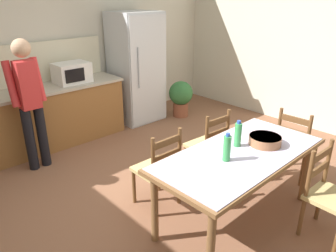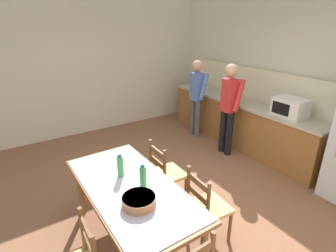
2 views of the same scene
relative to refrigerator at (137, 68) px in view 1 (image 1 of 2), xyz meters
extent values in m
plane|color=brown|center=(-1.30, -2.19, -0.94)|extent=(8.32, 8.32, 0.00)
cube|color=beige|center=(-1.30, 0.47, 0.51)|extent=(6.52, 0.12, 2.90)
cube|color=beige|center=(1.96, -2.19, 0.51)|extent=(0.12, 5.20, 2.90)
cube|color=brown|center=(-2.24, 0.04, -0.51)|extent=(3.46, 0.62, 0.86)
cube|color=#B2A893|center=(-2.24, 0.04, -0.06)|extent=(3.50, 0.66, 0.04)
cube|color=silver|center=(0.00, 0.01, 0.00)|extent=(0.79, 0.68, 1.89)
cube|color=silver|center=(0.00, -0.34, 0.00)|extent=(0.76, 0.02, 1.81)
cylinder|color=#A5AAB2|center=(-0.24, -0.36, 0.09)|extent=(0.02, 0.02, 0.66)
cube|color=white|center=(-1.21, 0.02, 0.11)|extent=(0.50, 0.38, 0.30)
cube|color=black|center=(-1.26, -0.17, 0.11)|extent=(0.30, 0.01, 0.19)
cylinder|color=brown|center=(-1.85, -3.29, -0.58)|extent=(0.07, 0.07, 0.72)
cylinder|color=brown|center=(-0.21, -3.27, -0.58)|extent=(0.07, 0.07, 0.72)
cylinder|color=brown|center=(-1.86, -2.63, -0.58)|extent=(0.07, 0.07, 0.72)
cylinder|color=brown|center=(-0.22, -2.61, -0.58)|extent=(0.07, 0.07, 0.72)
cube|color=brown|center=(-1.03, -2.95, -0.21)|extent=(1.85, 0.89, 0.04)
cube|color=#B7B2CC|center=(-1.03, -2.95, -0.18)|extent=(1.77, 0.85, 0.01)
cylinder|color=green|center=(-1.26, -2.95, -0.06)|extent=(0.07, 0.07, 0.24)
cylinder|color=#2D51B2|center=(-1.26, -2.95, 0.08)|extent=(0.04, 0.04, 0.03)
cylinder|color=green|center=(-0.94, -2.84, -0.06)|extent=(0.07, 0.07, 0.24)
cylinder|color=#2D51B2|center=(-0.94, -2.84, 0.08)|extent=(0.04, 0.04, 0.03)
cylinder|color=#9E6642|center=(-0.71, -3.01, -0.13)|extent=(0.32, 0.32, 0.09)
cylinder|color=#9E6642|center=(-0.71, -3.01, -0.10)|extent=(0.31, 0.31, 0.02)
cylinder|color=brown|center=(-1.28, -2.03, -0.74)|extent=(0.04, 0.04, 0.41)
cylinder|color=brown|center=(-1.64, -2.02, -0.74)|extent=(0.04, 0.04, 0.41)
cylinder|color=brown|center=(-1.28, -2.37, -0.74)|extent=(0.04, 0.04, 0.41)
cylinder|color=brown|center=(-1.64, -2.36, -0.74)|extent=(0.04, 0.04, 0.41)
cube|color=tan|center=(-1.46, -2.19, -0.51)|extent=(0.42, 0.40, 0.04)
cylinder|color=brown|center=(-1.28, -2.37, -0.26)|extent=(0.04, 0.04, 0.46)
cylinder|color=brown|center=(-1.64, -2.36, -0.26)|extent=(0.04, 0.04, 0.46)
cube|color=brown|center=(-1.46, -2.36, -0.14)|extent=(0.36, 0.03, 0.07)
cube|color=brown|center=(-1.46, -2.36, -0.29)|extent=(0.36, 0.03, 0.07)
cylinder|color=brown|center=(-0.79, -3.53, -0.74)|extent=(0.04, 0.04, 0.41)
cylinder|color=brown|center=(-0.43, -3.54, -0.74)|extent=(0.04, 0.04, 0.41)
cube|color=tan|center=(-0.61, -3.70, -0.51)|extent=(0.43, 0.41, 0.04)
cylinder|color=brown|center=(-0.79, -3.53, -0.26)|extent=(0.04, 0.04, 0.46)
cylinder|color=brown|center=(-0.43, -3.54, -0.26)|extent=(0.04, 0.04, 0.46)
cube|color=brown|center=(-0.61, -3.53, -0.14)|extent=(0.36, 0.03, 0.07)
cube|color=brown|center=(-0.61, -3.53, -0.29)|extent=(0.36, 0.03, 0.07)
cylinder|color=brown|center=(-0.44, -2.02, -0.74)|extent=(0.04, 0.04, 0.41)
cylinder|color=brown|center=(-0.80, -2.00, -0.74)|extent=(0.04, 0.04, 0.41)
cylinder|color=brown|center=(-0.46, -2.36, -0.74)|extent=(0.04, 0.04, 0.41)
cylinder|color=brown|center=(-0.82, -2.34, -0.74)|extent=(0.04, 0.04, 0.41)
cube|color=tan|center=(-0.63, -2.18, -0.51)|extent=(0.44, 0.42, 0.04)
cylinder|color=brown|center=(-0.46, -2.36, -0.26)|extent=(0.04, 0.04, 0.46)
cylinder|color=brown|center=(-0.82, -2.34, -0.26)|extent=(0.04, 0.04, 0.46)
cube|color=brown|center=(-0.64, -2.35, -0.14)|extent=(0.36, 0.05, 0.07)
cube|color=brown|center=(-0.64, -2.35, -0.29)|extent=(0.36, 0.05, 0.07)
cylinder|color=brown|center=(0.39, -3.10, -0.74)|extent=(0.04, 0.04, 0.41)
cylinder|color=brown|center=(0.37, -2.74, -0.74)|extent=(0.04, 0.04, 0.41)
cylinder|color=brown|center=(0.05, -3.12, -0.74)|extent=(0.04, 0.04, 0.41)
cylinder|color=brown|center=(0.03, -2.76, -0.74)|extent=(0.04, 0.04, 0.41)
cube|color=tan|center=(0.21, -2.93, -0.51)|extent=(0.42, 0.44, 0.04)
cylinder|color=brown|center=(0.05, -3.12, -0.26)|extent=(0.04, 0.04, 0.46)
cylinder|color=brown|center=(0.03, -2.76, -0.26)|extent=(0.04, 0.04, 0.46)
cube|color=brown|center=(0.04, -2.94, -0.14)|extent=(0.04, 0.36, 0.07)
cube|color=brown|center=(0.04, -2.94, -0.29)|extent=(0.04, 0.36, 0.07)
cylinder|color=black|center=(-2.15, -0.51, -0.53)|extent=(0.13, 0.13, 0.84)
cylinder|color=black|center=(-1.99, -0.51, -0.53)|extent=(0.13, 0.13, 0.84)
cube|color=red|center=(-2.07, -0.51, 0.19)|extent=(0.24, 0.19, 0.59)
sphere|color=tan|center=(-2.07, -0.51, 0.63)|extent=(0.22, 0.22, 0.22)
cylinder|color=red|center=(-2.24, -0.44, 0.22)|extent=(0.09, 0.23, 0.56)
cylinder|color=red|center=(-1.91, -0.44, 0.22)|extent=(0.09, 0.23, 0.56)
cylinder|color=brown|center=(0.67, -0.43, -0.81)|extent=(0.28, 0.28, 0.26)
sphere|color=#337038|center=(0.67, -0.43, -0.50)|extent=(0.44, 0.44, 0.44)
camera|label=1|loc=(-3.45, -4.53, 1.26)|focal=35.00mm
camera|label=2|loc=(1.12, -3.87, 1.44)|focal=28.00mm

